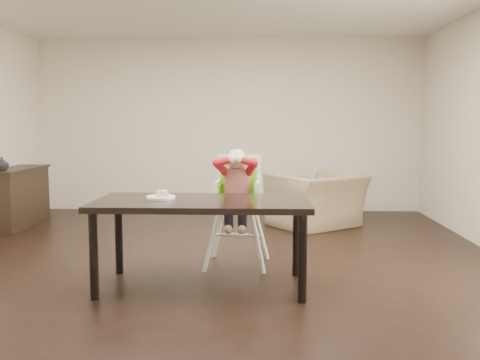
% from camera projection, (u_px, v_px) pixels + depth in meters
% --- Properties ---
extents(ground, '(7.00, 7.00, 0.00)m').
position_uv_depth(ground, '(206.00, 270.00, 5.10)').
color(ground, black).
rests_on(ground, ground).
extents(room_walls, '(6.02, 7.02, 2.71)m').
position_uv_depth(room_walls, '(205.00, 72.00, 4.90)').
color(room_walls, beige).
rests_on(room_walls, ground).
extents(dining_table, '(1.80, 0.90, 0.75)m').
position_uv_depth(dining_table, '(202.00, 209.00, 4.50)').
color(dining_table, black).
rests_on(dining_table, ground).
extents(high_chair, '(0.51, 0.51, 1.14)m').
position_uv_depth(high_chair, '(237.00, 183.00, 5.21)').
color(high_chair, white).
rests_on(high_chair, ground).
extents(plate, '(0.33, 0.33, 0.07)m').
position_uv_depth(plate, '(162.00, 196.00, 4.55)').
color(plate, white).
rests_on(plate, dining_table).
extents(armchair, '(1.31, 1.23, 0.96)m').
position_uv_depth(armchair, '(317.00, 191.00, 7.16)').
color(armchair, '#998461').
rests_on(armchair, ground).
extents(sideboard, '(0.44, 1.26, 0.79)m').
position_uv_depth(sideboard, '(17.00, 197.00, 7.21)').
color(sideboard, black).
rests_on(sideboard, ground).
extents(vase, '(0.21, 0.22, 0.17)m').
position_uv_depth(vase, '(2.00, 164.00, 6.79)').
color(vase, '#99999E').
rests_on(vase, sideboard).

